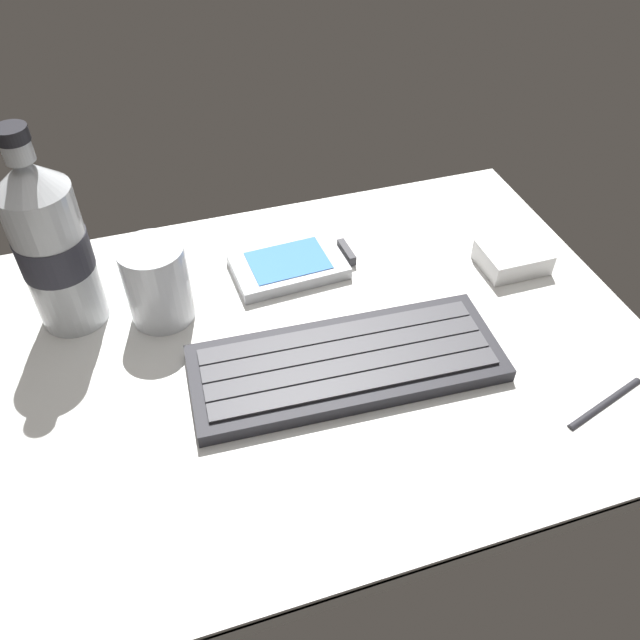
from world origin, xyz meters
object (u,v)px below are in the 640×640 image
Objects in this scene: charger_block at (513,257)px; water_bottle at (52,245)px; keyboard at (346,362)px; juice_cup at (158,286)px; handheld_device at (294,264)px; stylus_pen at (606,402)px.

water_bottle is at bearing 172.37° from charger_block.
keyboard is 20.08cm from juice_cup.
handheld_device is at bearing 1.06° from water_bottle.
juice_cup is 0.41× the size of water_bottle.
stylus_pen is (35.99, -23.63, -3.56)cm from juice_cup.
water_bottle is at bearing 132.44° from stylus_pen.
charger_block reaches higher than handheld_device.
charger_block is 0.74× the size of stylus_pen.
charger_block is at bearing -7.63° from water_bottle.
juice_cup is at bearing -168.66° from handheld_device.
charger_block is (23.16, -6.64, 0.47)cm from handheld_device.
water_bottle is (-23.87, 15.11, 8.20)cm from keyboard.
stylus_pen is at bearing -51.27° from handheld_device.
charger_block is (37.84, -3.69, -2.71)cm from juice_cup.
stylus_pen is at bearing -28.11° from keyboard.
handheld_device is 1.54× the size of juice_cup.
keyboard is 1.42× the size of water_bottle.
water_bottle reaches higher than charger_block.
water_bottle reaches higher than juice_cup.
water_bottle is (-23.21, -0.43, 8.28)cm from handheld_device.
water_bottle is 47.43cm from charger_block.
handheld_device is 34.07cm from stylus_pen.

